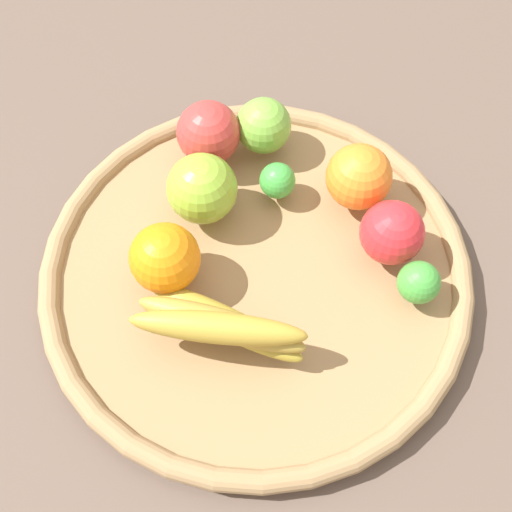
# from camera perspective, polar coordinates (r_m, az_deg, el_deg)

# --- Properties ---
(ground_plane) EXTENTS (2.40, 2.40, 0.00)m
(ground_plane) POSITION_cam_1_polar(r_m,az_deg,el_deg) (0.76, 0.00, -1.97)
(ground_plane) COLOR brown
(ground_plane) RESTS_ON ground
(basket) EXTENTS (0.47, 0.47, 0.03)m
(basket) POSITION_cam_1_polar(r_m,az_deg,el_deg) (0.74, 0.00, -1.40)
(basket) COLOR #9A764D
(basket) RESTS_ON ground_plane
(lime_0) EXTENTS (0.05, 0.05, 0.04)m
(lime_0) POSITION_cam_1_polar(r_m,az_deg,el_deg) (0.76, 1.81, 6.35)
(lime_0) COLOR green
(lime_0) RESTS_ON basket
(banana_bunch) EXTENTS (0.16, 0.15, 0.06)m
(banana_bunch) POSITION_cam_1_polar(r_m,az_deg,el_deg) (0.66, -2.92, -5.78)
(banana_bunch) COLOR #AA922F
(banana_bunch) RESTS_ON basket
(apple_0) EXTENTS (0.09, 0.09, 0.08)m
(apple_0) POSITION_cam_1_polar(r_m,az_deg,el_deg) (0.74, -4.55, 5.66)
(apple_0) COLOR #8DBC34
(apple_0) RESTS_ON basket
(apple_2) EXTENTS (0.10, 0.10, 0.07)m
(apple_2) POSITION_cam_1_polar(r_m,az_deg,el_deg) (0.72, 11.34, 1.94)
(apple_2) COLOR red
(apple_2) RESTS_ON basket
(apple_1) EXTENTS (0.10, 0.10, 0.07)m
(apple_1) POSITION_cam_1_polar(r_m,az_deg,el_deg) (0.78, -4.01, 10.27)
(apple_1) COLOR #C33935
(apple_1) RESTS_ON basket
(apple_3) EXTENTS (0.08, 0.08, 0.06)m
(apple_3) POSITION_cam_1_polar(r_m,az_deg,el_deg) (0.80, 0.63, 10.88)
(apple_3) COLOR #76B33E
(apple_3) RESTS_ON basket
(lime_1) EXTENTS (0.05, 0.05, 0.04)m
(lime_1) POSITION_cam_1_polar(r_m,az_deg,el_deg) (0.71, 13.50, -2.17)
(lime_1) COLOR green
(lime_1) RESTS_ON basket
(orange_0) EXTENTS (0.09, 0.09, 0.07)m
(orange_0) POSITION_cam_1_polar(r_m,az_deg,el_deg) (0.70, -7.65, -0.18)
(orange_0) COLOR orange
(orange_0) RESTS_ON basket
(orange_1) EXTENTS (0.10, 0.10, 0.07)m
(orange_1) POSITION_cam_1_polar(r_m,az_deg,el_deg) (0.75, 8.63, 6.59)
(orange_1) COLOR orange
(orange_1) RESTS_ON basket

